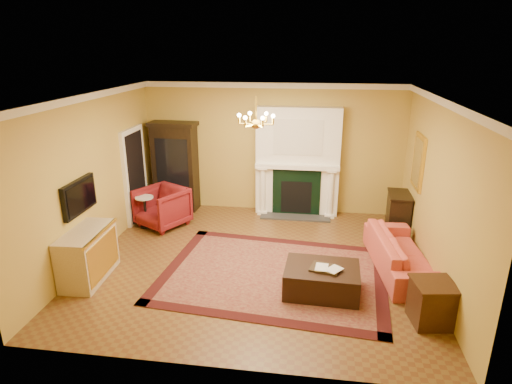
% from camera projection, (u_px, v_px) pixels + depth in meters
% --- Properties ---
extents(floor, '(6.00, 5.50, 0.02)m').
position_uv_depth(floor, '(256.00, 263.00, 7.86)').
color(floor, brown).
rests_on(floor, ground).
extents(ceiling, '(6.00, 5.50, 0.02)m').
position_uv_depth(ceiling, '(256.00, 96.00, 6.88)').
color(ceiling, silver).
rests_on(ceiling, wall_back).
extents(wall_back, '(6.00, 0.02, 3.00)m').
position_uv_depth(wall_back, '(272.00, 149.00, 9.95)').
color(wall_back, '#B08D3F').
rests_on(wall_back, floor).
extents(wall_front, '(6.00, 0.02, 3.00)m').
position_uv_depth(wall_front, '(222.00, 260.00, 4.78)').
color(wall_front, '#B08D3F').
rests_on(wall_front, floor).
extents(wall_left, '(0.02, 5.50, 3.00)m').
position_uv_depth(wall_left, '(92.00, 178.00, 7.76)').
color(wall_left, '#B08D3F').
rests_on(wall_left, floor).
extents(wall_right, '(0.02, 5.50, 3.00)m').
position_uv_depth(wall_right, '(438.00, 193.00, 6.97)').
color(wall_right, '#B08D3F').
rests_on(wall_right, floor).
extents(fireplace, '(1.90, 0.70, 2.50)m').
position_uv_depth(fireplace, '(297.00, 164.00, 9.80)').
color(fireplace, white).
rests_on(fireplace, wall_back).
extents(crown_molding, '(6.00, 5.50, 0.12)m').
position_uv_depth(crown_molding, '(263.00, 94.00, 7.80)').
color(crown_molding, white).
rests_on(crown_molding, ceiling).
extents(doorway, '(0.08, 1.05, 2.10)m').
position_uv_depth(doorway, '(135.00, 175.00, 9.50)').
color(doorway, white).
rests_on(doorway, wall_left).
extents(tv_panel, '(0.09, 0.95, 0.58)m').
position_uv_depth(tv_panel, '(79.00, 197.00, 7.24)').
color(tv_panel, black).
rests_on(tv_panel, wall_left).
extents(gilt_mirror, '(0.06, 0.76, 1.05)m').
position_uv_depth(gilt_mirror, '(418.00, 162.00, 8.24)').
color(gilt_mirror, yellow).
rests_on(gilt_mirror, wall_right).
extents(chandelier, '(0.63, 0.55, 0.53)m').
position_uv_depth(chandelier, '(256.00, 121.00, 7.01)').
color(chandelier, gold).
rests_on(chandelier, ceiling).
extents(oriental_rug, '(4.06, 3.20, 0.02)m').
position_uv_depth(oriental_rug, '(274.00, 274.00, 7.44)').
color(oriental_rug, '#4D1014').
rests_on(oriental_rug, floor).
extents(china_cabinet, '(1.04, 0.52, 2.02)m').
position_uv_depth(china_cabinet, '(176.00, 168.00, 10.16)').
color(china_cabinet, black).
rests_on(china_cabinet, floor).
extents(wingback_armchair, '(1.24, 1.21, 0.95)m').
position_uv_depth(wingback_armchair, '(162.00, 205.00, 9.30)').
color(wingback_armchair, maroon).
rests_on(wingback_armchair, floor).
extents(pedestal_table, '(0.39, 0.39, 0.70)m').
position_uv_depth(pedestal_table, '(145.00, 210.00, 9.27)').
color(pedestal_table, black).
rests_on(pedestal_table, floor).
extents(commode, '(0.60, 1.19, 0.87)m').
position_uv_depth(commode, '(88.00, 255.00, 7.19)').
color(commode, '#C5B390').
rests_on(commode, floor).
extents(coral_sofa, '(0.88, 2.24, 0.85)m').
position_uv_depth(coral_sofa, '(402.00, 248.00, 7.47)').
color(coral_sofa, '#CC4740').
rests_on(coral_sofa, floor).
extents(end_table, '(0.60, 0.60, 0.61)m').
position_uv_depth(end_table, '(432.00, 304.00, 6.06)').
color(end_table, '#331F0E').
rests_on(end_table, floor).
extents(console_table, '(0.48, 0.77, 0.83)m').
position_uv_depth(console_table, '(398.00, 214.00, 9.01)').
color(console_table, black).
rests_on(console_table, floor).
extents(leather_ottoman, '(1.21, 0.90, 0.44)m').
position_uv_depth(leather_ottoman, '(322.00, 280.00, 6.83)').
color(leather_ottoman, black).
rests_on(leather_ottoman, oriental_rug).
extents(ottoman_tray, '(0.51, 0.44, 0.03)m').
position_uv_depth(ottoman_tray, '(325.00, 268.00, 6.70)').
color(ottoman_tray, black).
rests_on(ottoman_tray, leather_ottoman).
extents(book_a, '(0.20, 0.05, 0.26)m').
position_uv_depth(book_a, '(316.00, 260.00, 6.65)').
color(book_a, gray).
rests_on(book_a, ottoman_tray).
extents(book_b, '(0.17, 0.13, 0.26)m').
position_uv_depth(book_b, '(329.00, 260.00, 6.64)').
color(book_b, gray).
rests_on(book_b, ottoman_tray).
extents(topiary_left, '(0.16, 0.16, 0.42)m').
position_uv_depth(topiary_left, '(270.00, 153.00, 9.75)').
color(topiary_left, tan).
rests_on(topiary_left, fireplace).
extents(topiary_right, '(0.17, 0.17, 0.46)m').
position_uv_depth(topiary_right, '(329.00, 153.00, 9.57)').
color(topiary_right, tan).
rests_on(topiary_right, fireplace).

